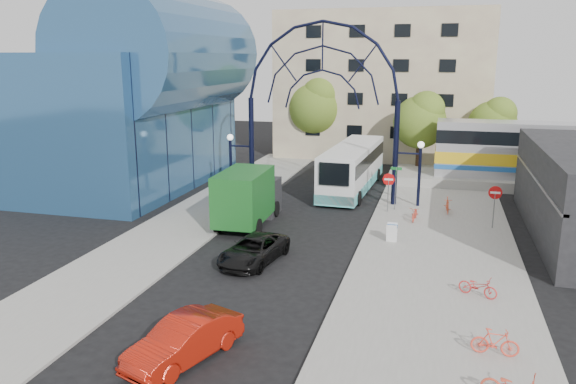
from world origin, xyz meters
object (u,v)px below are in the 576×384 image
(city_bus, at_px, (353,167))
(bike_near_a, at_px, (415,213))
(street_name_sign, at_px, (396,179))
(sandwich_board, at_px, (392,230))
(black_suv, at_px, (254,250))
(bike_far_b, at_px, (495,342))
(stop_sign, at_px, (389,183))
(bike_near_b, at_px, (447,205))
(gateway_arch, at_px, (322,75))
(tree_north_a, at_px, (421,119))
(red_sedan, at_px, (184,340))
(do_not_enter_sign, at_px, (495,197))
(tree_north_b, at_px, (316,105))
(bike_far_a, at_px, (478,286))
(green_truck, at_px, (248,196))
(tree_north_c, at_px, (494,123))

(city_bus, bearing_deg, bike_near_a, -53.82)
(street_name_sign, relative_size, sandwich_board, 2.83)
(black_suv, relative_size, bike_far_b, 2.97)
(street_name_sign, distance_m, bike_far_b, 18.31)
(stop_sign, height_order, bike_near_a, stop_sign)
(bike_near_a, height_order, bike_near_b, bike_near_b)
(gateway_arch, height_order, bike_near_b, gateway_arch)
(stop_sign, distance_m, black_suv, 12.00)
(tree_north_a, distance_m, red_sedan, 34.51)
(stop_sign, bearing_deg, do_not_enter_sign, -17.88)
(tree_north_a, relative_size, bike_near_b, 4.32)
(do_not_enter_sign, bearing_deg, bike_far_b, -94.00)
(tree_north_b, height_order, bike_near_a, tree_north_b)
(do_not_enter_sign, xyz_separation_m, street_name_sign, (-5.80, 2.60, 0.15))
(street_name_sign, bearing_deg, bike_far_b, -74.91)
(black_suv, height_order, bike_far_a, black_suv)
(green_truck, relative_size, bike_far_b, 4.39)
(tree_north_b, bearing_deg, tree_north_c, -7.12)
(sandwich_board, relative_size, city_bus, 0.08)
(bike_near_a, relative_size, bike_near_b, 1.00)
(tree_north_a, xyz_separation_m, black_suv, (-6.73, -24.56, -3.97))
(tree_north_c, distance_m, bike_far_a, 28.49)
(gateway_arch, relative_size, red_sedan, 3.13)
(green_truck, relative_size, bike_near_b, 4.17)
(city_bus, xyz_separation_m, bike_near_a, (4.98, -7.48, -1.20))
(gateway_arch, distance_m, street_name_sign, 8.38)
(tree_north_c, relative_size, red_sedan, 1.49)
(tree_north_a, distance_m, tree_north_b, 10.79)
(street_name_sign, relative_size, bike_near_a, 1.73)
(gateway_arch, height_order, black_suv, gateway_arch)
(do_not_enter_sign, bearing_deg, red_sedan, -121.44)
(street_name_sign, relative_size, bike_far_a, 1.74)
(green_truck, height_order, black_suv, green_truck)
(bike_far_a, xyz_separation_m, bike_far_b, (0.29, -4.81, 0.04))
(stop_sign, height_order, do_not_enter_sign, stop_sign)
(black_suv, bearing_deg, bike_far_a, -0.20)
(tree_north_a, distance_m, bike_far_a, 26.69)
(tree_north_a, bearing_deg, city_bus, -119.37)
(gateway_arch, xyz_separation_m, red_sedan, (0.10, -21.83, -7.84))
(tree_north_b, bearing_deg, bike_far_a, -65.81)
(gateway_arch, height_order, street_name_sign, gateway_arch)
(bike_far_b, bearing_deg, bike_far_a, 5.38)
(red_sedan, bearing_deg, tree_north_a, 99.93)
(red_sedan, height_order, bike_near_b, red_sedan)
(tree_north_b, height_order, green_truck, tree_north_b)
(sandwich_board, distance_m, black_suv, 7.73)
(tree_north_b, bearing_deg, green_truck, -87.73)
(black_suv, relative_size, bike_near_b, 2.83)
(red_sedan, bearing_deg, bike_far_a, 58.58)
(tree_north_a, distance_m, bike_far_b, 31.44)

